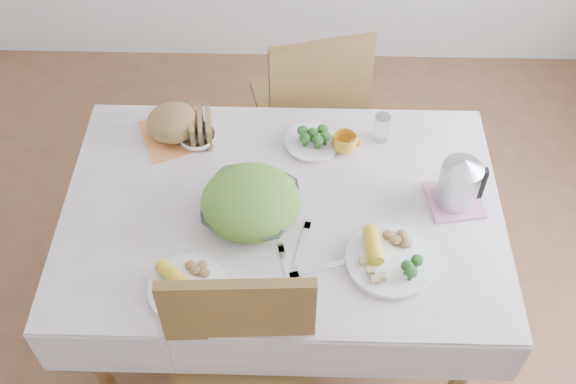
{
  "coord_description": "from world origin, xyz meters",
  "views": [
    {
      "loc": [
        0.06,
        -1.45,
        2.55
      ],
      "look_at": [
        0.02,
        0.02,
        0.82
      ],
      "focal_mm": 42.0,
      "sensor_mm": 36.0,
      "label": 1
    }
  ],
  "objects_px": {
    "dinner_plate_right": "(390,261)",
    "chair_far": "(307,108)",
    "yellow_mug": "(345,143)",
    "salad_bowl": "(251,207)",
    "electric_kettle": "(460,178)",
    "dining_table": "(283,270)",
    "dinner_plate_left": "(188,289)"
  },
  "relations": [
    {
      "from": "electric_kettle",
      "to": "dinner_plate_left",
      "type": "bearing_deg",
      "value": -142.61
    },
    {
      "from": "yellow_mug",
      "to": "dining_table",
      "type": "bearing_deg",
      "value": -128.38
    },
    {
      "from": "electric_kettle",
      "to": "dinner_plate_right",
      "type": "bearing_deg",
      "value": -118.87
    },
    {
      "from": "dinner_plate_left",
      "to": "electric_kettle",
      "type": "distance_m",
      "value": 0.96
    },
    {
      "from": "dinner_plate_right",
      "to": "electric_kettle",
      "type": "height_order",
      "value": "electric_kettle"
    },
    {
      "from": "salad_bowl",
      "to": "chair_far",
      "type": "bearing_deg",
      "value": 77.57
    },
    {
      "from": "dining_table",
      "to": "yellow_mug",
      "type": "bearing_deg",
      "value": 51.62
    },
    {
      "from": "salad_bowl",
      "to": "electric_kettle",
      "type": "xyz_separation_m",
      "value": [
        0.69,
        0.07,
        0.08
      ]
    },
    {
      "from": "dinner_plate_right",
      "to": "yellow_mug",
      "type": "relative_size",
      "value": 3.09
    },
    {
      "from": "dining_table",
      "to": "dinner_plate_right",
      "type": "xyz_separation_m",
      "value": [
        0.35,
        -0.22,
        0.4
      ]
    },
    {
      "from": "dining_table",
      "to": "chair_far",
      "type": "bearing_deg",
      "value": 84.07
    },
    {
      "from": "dinner_plate_left",
      "to": "chair_far",
      "type": "bearing_deg",
      "value": 72.6
    },
    {
      "from": "chair_far",
      "to": "dining_table",
      "type": "bearing_deg",
      "value": 69.34
    },
    {
      "from": "dinner_plate_right",
      "to": "yellow_mug",
      "type": "xyz_separation_m",
      "value": [
        -0.13,
        0.5,
        0.03
      ]
    },
    {
      "from": "chair_far",
      "to": "dinner_plate_right",
      "type": "relative_size",
      "value": 3.42
    },
    {
      "from": "salad_bowl",
      "to": "electric_kettle",
      "type": "relative_size",
      "value": 1.62
    },
    {
      "from": "dining_table",
      "to": "yellow_mug",
      "type": "distance_m",
      "value": 0.55
    },
    {
      "from": "dining_table",
      "to": "dinner_plate_left",
      "type": "distance_m",
      "value": 0.59
    },
    {
      "from": "dining_table",
      "to": "dinner_plate_left",
      "type": "xyz_separation_m",
      "value": [
        -0.28,
        -0.34,
        0.4
      ]
    },
    {
      "from": "dining_table",
      "to": "dinner_plate_right",
      "type": "height_order",
      "value": "dinner_plate_right"
    },
    {
      "from": "dinner_plate_right",
      "to": "yellow_mug",
      "type": "bearing_deg",
      "value": 104.72
    },
    {
      "from": "chair_far",
      "to": "salad_bowl",
      "type": "relative_size",
      "value": 3.13
    },
    {
      "from": "dinner_plate_left",
      "to": "electric_kettle",
      "type": "xyz_separation_m",
      "value": [
        0.87,
        0.38,
        0.11
      ]
    },
    {
      "from": "dinner_plate_right",
      "to": "chair_far",
      "type": "bearing_deg",
      "value": 104.2
    },
    {
      "from": "chair_far",
      "to": "yellow_mug",
      "type": "relative_size",
      "value": 10.58
    },
    {
      "from": "dining_table",
      "to": "electric_kettle",
      "type": "xyz_separation_m",
      "value": [
        0.59,
        0.04,
        0.51
      ]
    },
    {
      "from": "dinner_plate_left",
      "to": "electric_kettle",
      "type": "bearing_deg",
      "value": 23.62
    },
    {
      "from": "dinner_plate_left",
      "to": "dining_table",
      "type": "bearing_deg",
      "value": 50.57
    },
    {
      "from": "electric_kettle",
      "to": "yellow_mug",
      "type": "bearing_deg",
      "value": 161.08
    },
    {
      "from": "salad_bowl",
      "to": "dinner_plate_left",
      "type": "distance_m",
      "value": 0.36
    },
    {
      "from": "dining_table",
      "to": "electric_kettle",
      "type": "bearing_deg",
      "value": 3.9
    },
    {
      "from": "chair_far",
      "to": "dinner_plate_right",
      "type": "bearing_deg",
      "value": 89.48
    }
  ]
}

